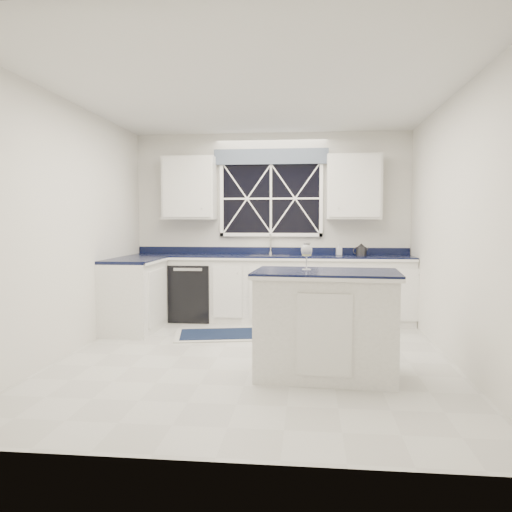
# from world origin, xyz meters

# --- Properties ---
(ground) EXTENTS (4.50, 4.50, 0.00)m
(ground) POSITION_xyz_m (0.00, 0.00, 0.00)
(ground) COLOR #BCBCB7
(ground) RESTS_ON ground
(back_wall) EXTENTS (4.00, 0.10, 2.70)m
(back_wall) POSITION_xyz_m (0.00, 2.25, 1.35)
(back_wall) COLOR silver
(back_wall) RESTS_ON ground
(base_cabinets) EXTENTS (3.99, 1.60, 0.90)m
(base_cabinets) POSITION_xyz_m (-0.33, 1.78, 0.45)
(base_cabinets) COLOR white
(base_cabinets) RESTS_ON ground
(countertop) EXTENTS (3.98, 0.64, 0.04)m
(countertop) POSITION_xyz_m (0.00, 1.95, 0.92)
(countertop) COLOR black
(countertop) RESTS_ON base_cabinets
(dishwasher) EXTENTS (0.60, 0.58, 0.82)m
(dishwasher) POSITION_xyz_m (-1.10, 1.95, 0.41)
(dishwasher) COLOR black
(dishwasher) RESTS_ON ground
(window) EXTENTS (1.65, 0.09, 1.26)m
(window) POSITION_xyz_m (0.00, 2.20, 1.83)
(window) COLOR black
(window) RESTS_ON ground
(upper_cabinets) EXTENTS (3.10, 0.34, 0.90)m
(upper_cabinets) POSITION_xyz_m (0.00, 2.08, 1.90)
(upper_cabinets) COLOR white
(upper_cabinets) RESTS_ON ground
(faucet) EXTENTS (0.05, 0.20, 0.30)m
(faucet) POSITION_xyz_m (0.00, 2.14, 1.10)
(faucet) COLOR #B5B5B7
(faucet) RESTS_ON countertop
(island) EXTENTS (1.35, 0.87, 0.97)m
(island) POSITION_xyz_m (0.71, -0.51, 0.49)
(island) COLOR white
(island) RESTS_ON ground
(rug) EXTENTS (1.35, 0.98, 0.02)m
(rug) POSITION_xyz_m (-0.49, 1.01, 0.01)
(rug) COLOR #AFAFAA
(rug) RESTS_ON ground
(kettle) EXTENTS (0.23, 0.19, 0.17)m
(kettle) POSITION_xyz_m (1.29, 2.05, 1.02)
(kettle) COLOR #29292C
(kettle) RESTS_ON countertop
(wine_glass) EXTENTS (0.11, 0.11, 0.25)m
(wine_glass) POSITION_xyz_m (0.53, -0.44, 1.14)
(wine_glass) COLOR silver
(wine_glass) RESTS_ON island
(soap_bottle) EXTENTS (0.09, 0.09, 0.17)m
(soap_bottle) POSITION_xyz_m (0.98, 2.11, 1.02)
(soap_bottle) COLOR silver
(soap_bottle) RESTS_ON countertop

